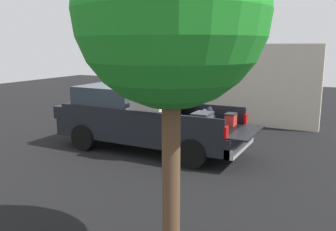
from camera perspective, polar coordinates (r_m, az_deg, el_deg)
name	(u,v)px	position (r m, az deg, el deg)	size (l,w,h in m)	color
ground_plane	(150,150)	(10.73, -2.86, -5.48)	(40.00, 40.00, 0.00)	black
pickup_truck	(140,117)	(10.67, -4.55, -0.28)	(6.05, 2.06, 2.23)	black
building_facade	(214,83)	(14.60, 7.38, 5.17)	(8.09, 0.36, 3.13)	beige
tree_background	(171,13)	(4.62, 0.54, 16.08)	(2.47, 2.47, 4.74)	brown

